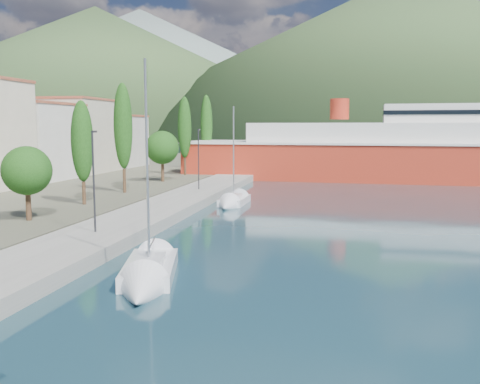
# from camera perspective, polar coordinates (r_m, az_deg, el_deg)

# --- Properties ---
(ground) EXTENTS (1400.00, 1400.00, 0.00)m
(ground) POSITION_cam_1_polar(r_m,az_deg,el_deg) (135.02, 9.14, 3.87)
(ground) COLOR #1B3B46
(quay) EXTENTS (5.00, 88.00, 0.80)m
(quay) POSITION_cam_1_polar(r_m,az_deg,el_deg) (43.86, -8.38, -1.87)
(quay) COLOR gray
(quay) RESTS_ON ground
(hills_far) EXTENTS (1480.00, 900.00, 180.00)m
(hills_far) POSITION_cam_1_polar(r_m,az_deg,el_deg) (650.98, 23.94, 12.57)
(hills_far) COLOR slate
(hills_far) RESTS_ON ground
(tree_row) EXTENTS (3.88, 65.27, 11.21)m
(tree_row) POSITION_cam_1_polar(r_m,az_deg,el_deg) (52.68, -12.51, 5.50)
(tree_row) COLOR #47301E
(tree_row) RESTS_ON land_strip
(lamp_posts) EXTENTS (0.15, 47.52, 6.06)m
(lamp_posts) POSITION_cam_1_polar(r_m,az_deg,el_deg) (32.37, -15.85, 1.39)
(lamp_posts) COLOR #2D2D33
(lamp_posts) RESTS_ON quay
(sailboat_near) EXTENTS (4.16, 8.00, 11.03)m
(sailboat_near) POSITION_cam_1_polar(r_m,az_deg,el_deg) (24.31, -10.06, -9.34)
(sailboat_near) COLOR silver
(sailboat_near) RESTS_ON ground
(sailboat_mid) EXTENTS (2.18, 6.66, 9.76)m
(sailboat_mid) POSITION_cam_1_polar(r_m,az_deg,el_deg) (47.78, -1.03, -1.22)
(sailboat_mid) COLOR silver
(sailboat_mid) RESTS_ON ground
(ferry) EXTENTS (58.04, 14.29, 11.45)m
(ferry) POSITION_cam_1_polar(r_m,az_deg,el_deg) (74.43, 16.77, 3.90)
(ferry) COLOR #B6301C
(ferry) RESTS_ON ground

